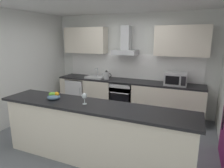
{
  "coord_description": "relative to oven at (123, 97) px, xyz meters",
  "views": [
    {
      "loc": [
        1.62,
        -3.26,
        1.99
      ],
      "look_at": [
        0.06,
        0.4,
        1.05
      ],
      "focal_mm": 31.72,
      "sensor_mm": 36.0,
      "label": 1
    }
  ],
  "objects": [
    {
      "name": "kettle",
      "position": [
        -0.47,
        -0.03,
        0.55
      ],
      "size": [
        0.29,
        0.15,
        0.24
      ],
      "color": "#B7BABC",
      "rests_on": "counter_back"
    },
    {
      "name": "refrigerator",
      "position": [
        -1.37,
        -0.0,
        -0.03
      ],
      "size": [
        0.58,
        0.6,
        0.85
      ],
      "color": "white",
      "rests_on": "ground"
    },
    {
      "name": "wall_back",
      "position": [
        0.08,
        0.41,
        0.84
      ],
      "size": [
        5.34,
        0.12,
        2.6
      ],
      "primitive_type": "cube",
      "color": "silver",
      "rests_on": "ground"
    },
    {
      "name": "counter_back",
      "position": [
        0.08,
        0.03,
        -0.01
      ],
      "size": [
        3.82,
        0.6,
        0.9
      ],
      "color": "beige",
      "rests_on": "ground"
    },
    {
      "name": "ceiling",
      "position": [
        0.08,
        -1.49,
        2.15
      ],
      "size": [
        5.34,
        4.67,
        0.02
      ],
      "primitive_type": "cube",
      "color": "white"
    },
    {
      "name": "range_hood",
      "position": [
        -0.0,
        0.13,
        1.33
      ],
      "size": [
        0.62,
        0.45,
        0.72
      ],
      "color": "#B7BABC"
    },
    {
      "name": "microwave",
      "position": [
        1.3,
        -0.03,
        0.59
      ],
      "size": [
        0.5,
        0.38,
        0.3
      ],
      "color": "#B7BABC",
      "rests_on": "counter_back"
    },
    {
      "name": "sink",
      "position": [
        -0.82,
        0.01,
        0.47
      ],
      "size": [
        0.5,
        0.4,
        0.26
      ],
      "color": "silver",
      "rests_on": "counter_back"
    },
    {
      "name": "oven",
      "position": [
        0.0,
        0.0,
        0.0
      ],
      "size": [
        0.6,
        0.62,
        0.8
      ],
      "color": "slate",
      "rests_on": "ground"
    },
    {
      "name": "ground",
      "position": [
        0.08,
        -1.49,
        -0.47
      ],
      "size": [
        5.34,
        4.67,
        0.02
      ],
      "primitive_type": "cube",
      "color": "slate"
    },
    {
      "name": "backsplash_tile",
      "position": [
        0.08,
        0.33,
        0.77
      ],
      "size": [
        3.69,
        0.02,
        0.66
      ],
      "primitive_type": "cube",
      "color": "white"
    },
    {
      "name": "wine_glass",
      "position": [
        0.16,
        -2.21,
        0.64
      ],
      "size": [
        0.08,
        0.08,
        0.18
      ],
      "color": "silver",
      "rests_on": "counter_island"
    },
    {
      "name": "upper_cabinets",
      "position": [
        0.08,
        0.18,
        1.45
      ],
      "size": [
        3.77,
        0.32,
        0.7
      ],
      "color": "beige"
    },
    {
      "name": "wall_left",
      "position": [
        -2.16,
        -1.49,
        0.84
      ],
      "size": [
        0.12,
        4.67,
        2.6
      ],
      "primitive_type": "cube",
      "color": "silver",
      "rests_on": "ground"
    },
    {
      "name": "counter_island",
      "position": [
        0.28,
        -2.19,
        0.03
      ],
      "size": [
        3.18,
        0.64,
        0.98
      ],
      "color": "beige",
      "rests_on": "ground"
    },
    {
      "name": "fruit_bowl",
      "position": [
        -0.45,
        -2.2,
        0.56
      ],
      "size": [
        0.22,
        0.22,
        0.13
      ],
      "color": "slate",
      "rests_on": "counter_island"
    }
  ]
}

